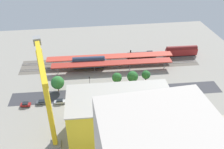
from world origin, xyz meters
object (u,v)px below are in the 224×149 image
object	(u,v)px
locomotive	(142,55)
parked_car_4	(78,99)
construction_building	(120,116)
tower_crane	(47,97)
street_tree_1	(117,78)
parked_car_1	(130,95)
parked_car_3	(97,97)
parked_car_0	(147,94)
parked_car_6	(42,102)
box_truck_0	(109,104)
box_truck_2	(116,105)
platform_canopy_far	(110,56)
freight_coach_far	(89,62)
street_tree_3	(133,77)
parked_car_7	(26,105)
street_tree_0	(146,75)
platform_canopy_near	(112,63)
box_truck_1	(127,102)
passenger_coach	(181,51)
parked_car_2	(113,96)
traffic_light	(89,81)

from	to	relation	value
locomotive	parked_car_4	xyz separation A→B (m)	(35.15, 32.61, -1.12)
construction_building	tower_crane	world-z (taller)	tower_crane
construction_building	street_tree_1	distance (m)	28.13
parked_car_1	parked_car_3	xyz separation A→B (m)	(14.45, -0.40, -0.03)
parked_car_0	parked_car_6	xyz separation A→B (m)	(44.74, -0.38, -0.08)
parked_car_1	parked_car_3	distance (m)	14.46
box_truck_0	street_tree_1	world-z (taller)	street_tree_1
box_truck_2	platform_canopy_far	bearing A→B (deg)	-93.66
freight_coach_far	street_tree_3	world-z (taller)	street_tree_3
parked_car_1	parked_car_6	bearing A→B (deg)	-0.57
parked_car_0	parked_car_7	world-z (taller)	parked_car_7
box_truck_0	street_tree_0	xyz separation A→B (m)	(-19.01, -14.90, 2.96)
construction_building	street_tree_1	world-z (taller)	construction_building
parked_car_6	tower_crane	xyz separation A→B (m)	(-7.20, 25.02, 21.37)
box_truck_0	platform_canopy_near	bearing A→B (deg)	-100.50
box_truck_0	box_truck_1	bearing A→B (deg)	-176.92
passenger_coach	parked_car_3	world-z (taller)	passenger_coach
street_tree_1	passenger_coach	bearing A→B (deg)	-147.83
parked_car_2	parked_car_7	size ratio (longest dim) A/B	1.11
parked_car_7	street_tree_0	size ratio (longest dim) A/B	0.62
locomotive	parked_car_6	world-z (taller)	locomotive
locomotive	box_truck_2	distance (m)	44.20
locomotive	parked_car_1	xyz separation A→B (m)	(12.94, 32.83, -1.03)
box_truck_2	street_tree_3	distance (m)	17.86
freight_coach_far	street_tree_3	bearing A→B (deg)	135.16
freight_coach_far	box_truck_2	bearing A→B (deg)	105.22
platform_canopy_far	parked_car_4	xyz separation A→B (m)	(17.42, 29.48, -3.34)
parked_car_4	parked_car_7	size ratio (longest dim) A/B	1.16
street_tree_0	traffic_light	world-z (taller)	street_tree_0
box_truck_2	locomotive	bearing A→B (deg)	-116.99
tower_crane	street_tree_3	bearing A→B (deg)	-134.89
parked_car_4	traffic_light	xyz separation A→B (m)	(-5.35, -7.99, 3.59)
passenger_coach	parked_car_1	xyz separation A→B (m)	(35.36, 32.83, -2.28)
parked_car_1	construction_building	world-z (taller)	construction_building
freight_coach_far	parked_car_6	size ratio (longest dim) A/B	3.76
platform_canopy_near	street_tree_0	bearing A→B (deg)	136.12
traffic_light	locomotive	bearing A→B (deg)	-140.45
construction_building	box_truck_2	world-z (taller)	construction_building
box_truck_0	street_tree_3	xyz separation A→B (m)	(-12.48, -13.79, 3.32)
parked_car_4	tower_crane	distance (m)	33.69
tower_crane	street_tree_1	world-z (taller)	tower_crane
locomotive	passenger_coach	size ratio (longest dim) A/B	0.88
box_truck_1	traffic_light	world-z (taller)	traffic_light
box_truck_0	parked_car_7	bearing A→B (deg)	-8.83
platform_canopy_near	parked_car_6	bearing A→B (deg)	34.17
freight_coach_far	parked_car_2	xyz separation A→B (m)	(-8.61, 26.52, -2.48)
platform_canopy_far	traffic_light	size ratio (longest dim) A/B	10.13
box_truck_0	traffic_light	xyz separation A→B (m)	(6.96, -13.91, 2.68)
parked_car_6	locomotive	bearing A→B (deg)	-147.09
platform_canopy_near	parked_car_4	bearing A→B (deg)	51.75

